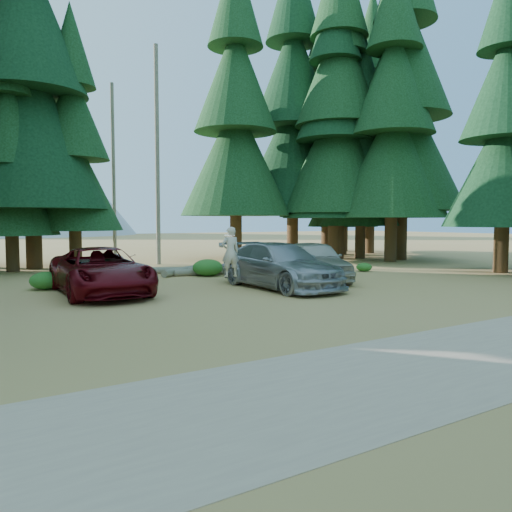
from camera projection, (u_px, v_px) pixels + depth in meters
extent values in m
plane|color=tan|center=(307.00, 301.00, 15.17)|extent=(160.00, 160.00, 0.00)
cylinder|color=#6B6756|center=(157.00, 156.00, 27.44)|extent=(0.24, 0.24, 12.00)
cylinder|color=#6B6756|center=(114.00, 174.00, 27.73)|extent=(0.20, 0.20, 10.00)
cone|color=#999DA1|center=(5.00, 154.00, 86.12)|extent=(44.00, 44.00, 28.00)
imported|color=#5C070F|center=(101.00, 271.00, 16.44)|extent=(2.77, 5.66, 1.55)
imported|color=#A3A5AB|center=(280.00, 265.00, 18.01)|extent=(2.46, 5.68, 1.63)
imported|color=#B7B2A3|center=(314.00, 261.00, 20.15)|extent=(3.42, 5.16, 1.63)
imported|color=beige|center=(230.00, 252.00, 17.03)|extent=(0.69, 0.51, 1.71)
cylinder|color=white|center=(230.00, 235.00, 17.03)|extent=(0.36, 0.36, 0.04)
cylinder|color=#6B6756|center=(191.00, 269.00, 23.35)|extent=(3.89, 2.94, 0.33)
cylinder|color=#6B6756|center=(173.00, 270.00, 22.94)|extent=(3.34, 1.85, 0.29)
cylinder|color=#6B6756|center=(225.00, 271.00, 22.62)|extent=(4.65, 1.03, 0.30)
ellipsoid|color=#246A1F|center=(46.00, 281.00, 17.65)|extent=(1.14, 1.14, 0.63)
ellipsoid|color=#246A1F|center=(208.00, 268.00, 21.93)|extent=(1.34, 1.34, 0.74)
ellipsoid|color=#246A1F|center=(236.00, 270.00, 22.12)|extent=(0.84, 0.84, 0.46)
ellipsoid|color=#246A1F|center=(316.00, 266.00, 23.64)|extent=(1.06, 1.06, 0.58)
ellipsoid|color=#246A1F|center=(297.00, 265.00, 24.20)|extent=(1.08, 1.08, 0.60)
ellipsoid|color=#246A1F|center=(364.00, 267.00, 23.89)|extent=(0.75, 0.75, 0.41)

